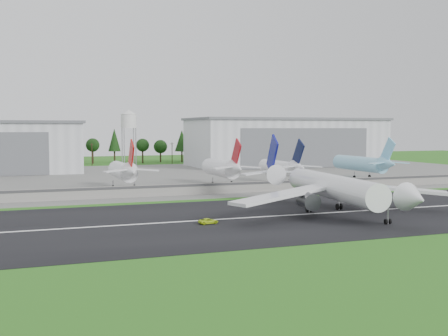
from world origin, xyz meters
name	(u,v)px	position (x,y,z in m)	size (l,w,h in m)	color
ground	(318,222)	(0.00, 0.00, 0.00)	(600.00, 600.00, 0.00)	#266517
runway	(296,215)	(0.00, 10.00, 0.05)	(320.00, 60.00, 0.10)	black
runway_centerline	(296,215)	(0.00, 10.00, 0.11)	(220.00, 1.00, 0.02)	white
apron	(171,176)	(0.00, 120.00, 0.05)	(320.00, 150.00, 0.10)	slate
blast_fence	(227,188)	(0.00, 54.99, 1.81)	(240.00, 0.61, 3.50)	gray
hangar_east	(286,142)	(75.00, 164.92, 12.63)	(102.00, 47.00, 25.20)	silver
water_tower	(129,119)	(-5.00, 185.00, 24.55)	(8.40, 8.40, 29.40)	#99999E
utility_poles	(133,165)	(0.00, 200.00, 0.00)	(230.00, 3.00, 12.00)	black
treeline	(128,163)	(0.00, 215.00, 0.00)	(320.00, 16.00, 22.00)	black
main_airliner	(334,192)	(9.48, 9.57, 4.89)	(56.80, 59.23, 18.17)	white
ground_vehicle	(208,221)	(-22.83, 5.46, 0.68)	(1.93, 4.19, 1.16)	#C8E91B
parked_jet_red_a	(124,171)	(-27.23, 76.55, 6.10)	(7.36, 31.29, 16.60)	white
parked_jet_red_b	(224,168)	(6.93, 76.56, 6.17)	(7.36, 31.29, 16.68)	white
parked_jet_navy	(283,167)	(29.49, 76.51, 5.90)	(7.36, 31.29, 16.39)	white
parked_jet_skyblue	(364,164)	(67.28, 81.57, 6.15)	(7.36, 37.29, 16.71)	#86CAE8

